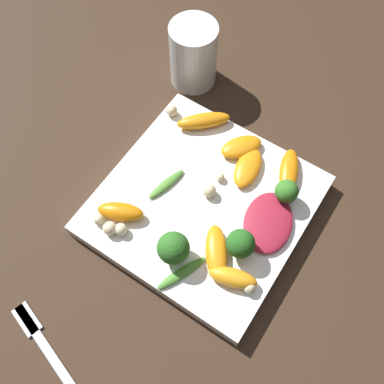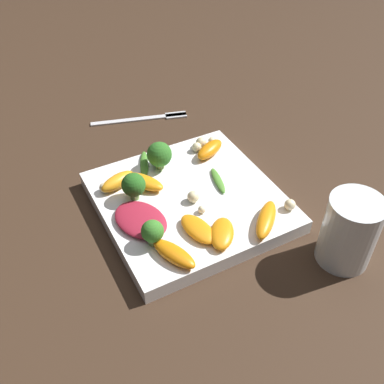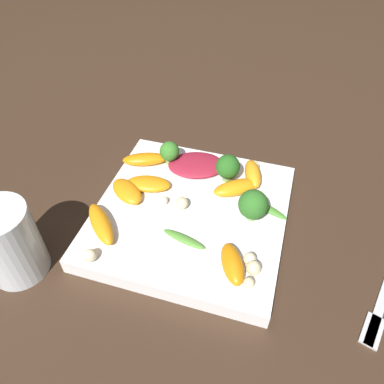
# 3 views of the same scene
# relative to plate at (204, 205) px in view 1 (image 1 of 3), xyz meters

# --- Properties ---
(ground_plane) EXTENTS (2.40, 2.40, 0.00)m
(ground_plane) POSITION_rel_plate_xyz_m (0.00, 0.00, -0.01)
(ground_plane) COLOR #382619
(plate) EXTENTS (0.27, 0.27, 0.02)m
(plate) POSITION_rel_plate_xyz_m (0.00, 0.00, 0.00)
(plate) COLOR white
(plate) RESTS_ON ground_plane
(drinking_glass) EXTENTS (0.07, 0.07, 0.11)m
(drinking_glass) POSITION_rel_plate_xyz_m (0.14, -0.19, 0.04)
(drinking_glass) COLOR white
(drinking_glass) RESTS_ON ground_plane
(fork) EXTENTS (0.19, 0.07, 0.01)m
(fork) POSITION_rel_plate_xyz_m (0.05, 0.27, -0.01)
(fork) COLOR silver
(fork) RESTS_ON ground_plane
(radicchio_leaf_0) EXTENTS (0.09, 0.11, 0.01)m
(radicchio_leaf_0) POSITION_rel_plate_xyz_m (-0.09, -0.02, 0.02)
(radicchio_leaf_0) COLOR maroon
(radicchio_leaf_0) RESTS_ON plate
(orange_segment_0) EXTENTS (0.05, 0.08, 0.02)m
(orange_segment_0) POSITION_rel_plate_xyz_m (-0.08, -0.10, 0.02)
(orange_segment_0) COLOR orange
(orange_segment_0) RESTS_ON plate
(orange_segment_1) EXTENTS (0.07, 0.08, 0.02)m
(orange_segment_1) POSITION_rel_plate_xyz_m (-0.05, 0.06, 0.02)
(orange_segment_1) COLOR orange
(orange_segment_1) RESTS_ON plate
(orange_segment_2) EXTENTS (0.06, 0.07, 0.02)m
(orange_segment_2) POSITION_rel_plate_xyz_m (0.00, -0.10, 0.02)
(orange_segment_2) COLOR orange
(orange_segment_2) RESTS_ON plate
(orange_segment_3) EXTENTS (0.04, 0.07, 0.01)m
(orange_segment_3) POSITION_rel_plate_xyz_m (-0.03, -0.08, 0.02)
(orange_segment_3) COLOR orange
(orange_segment_3) RESTS_ON plate
(orange_segment_4) EXTENTS (0.07, 0.05, 0.02)m
(orange_segment_4) POSITION_rel_plate_xyz_m (0.08, 0.08, 0.02)
(orange_segment_4) COLOR orange
(orange_segment_4) RESTS_ON plate
(orange_segment_5) EXTENTS (0.07, 0.04, 0.02)m
(orange_segment_5) POSITION_rel_plate_xyz_m (-0.09, 0.07, 0.02)
(orange_segment_5) COLOR orange
(orange_segment_5) RESTS_ON plate
(orange_segment_6) EXTENTS (0.07, 0.07, 0.02)m
(orange_segment_6) POSITION_rel_plate_xyz_m (0.07, -0.11, 0.02)
(orange_segment_6) COLOR orange
(orange_segment_6) RESTS_ON plate
(broccoli_floret_0) EXTENTS (0.04, 0.04, 0.05)m
(broccoli_floret_0) POSITION_rel_plate_xyz_m (-0.08, 0.04, 0.04)
(broccoli_floret_0) COLOR #7A9E51
(broccoli_floret_0) RESTS_ON plate
(broccoli_floret_1) EXTENTS (0.04, 0.04, 0.05)m
(broccoli_floret_1) POSITION_rel_plate_xyz_m (-0.01, 0.09, 0.04)
(broccoli_floret_1) COLOR #7A9E51
(broccoli_floret_1) RESTS_ON plate
(broccoli_floret_2) EXTENTS (0.03, 0.03, 0.04)m
(broccoli_floret_2) POSITION_rel_plate_xyz_m (-0.09, -0.06, 0.03)
(broccoli_floret_2) COLOR #7A9E51
(broccoli_floret_2) RESTS_ON plate
(arugula_sprig_0) EXTENTS (0.03, 0.07, 0.01)m
(arugula_sprig_0) POSITION_rel_plate_xyz_m (0.06, 0.01, 0.02)
(arugula_sprig_0) COLOR #518E33
(arugula_sprig_0) RESTS_ON plate
(arugula_sprig_1) EXTENTS (0.04, 0.07, 0.01)m
(arugula_sprig_1) POSITION_rel_plate_xyz_m (-0.03, 0.10, 0.02)
(arugula_sprig_1) COLOR #47842D
(arugula_sprig_1) RESTS_ON plate
(macadamia_nut_0) EXTENTS (0.02, 0.02, 0.02)m
(macadamia_nut_0) POSITION_rel_plate_xyz_m (0.00, -0.01, 0.02)
(macadamia_nut_0) COLOR beige
(macadamia_nut_0) RESTS_ON plate
(macadamia_nut_1) EXTENTS (0.02, 0.02, 0.02)m
(macadamia_nut_1) POSITION_rel_plate_xyz_m (0.07, 0.10, 0.02)
(macadamia_nut_1) COLOR beige
(macadamia_nut_1) RESTS_ON plate
(macadamia_nut_2) EXTENTS (0.02, 0.02, 0.02)m
(macadamia_nut_2) POSITION_rel_plate_xyz_m (0.12, -0.10, 0.02)
(macadamia_nut_2) COLOR beige
(macadamia_nut_2) RESTS_ON plate
(macadamia_nut_3) EXTENTS (0.02, 0.02, 0.02)m
(macadamia_nut_3) POSITION_rel_plate_xyz_m (-0.11, 0.07, 0.02)
(macadamia_nut_3) COLOR beige
(macadamia_nut_3) RESTS_ON plate
(macadamia_nut_4) EXTENTS (0.01, 0.01, 0.01)m
(macadamia_nut_4) POSITION_rel_plate_xyz_m (0.10, 0.10, 0.02)
(macadamia_nut_4) COLOR beige
(macadamia_nut_4) RESTS_ON plate
(macadamia_nut_5) EXTENTS (0.01, 0.01, 0.01)m
(macadamia_nut_5) POSITION_rel_plate_xyz_m (-0.00, -0.04, 0.02)
(macadamia_nut_5) COLOR beige
(macadamia_nut_5) RESTS_ON plate
(macadamia_nut_6) EXTENTS (0.02, 0.02, 0.02)m
(macadamia_nut_6) POSITION_rel_plate_xyz_m (0.08, 0.11, 0.02)
(macadamia_nut_6) COLOR beige
(macadamia_nut_6) RESTS_ON plate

